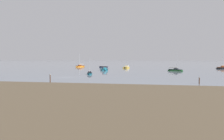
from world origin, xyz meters
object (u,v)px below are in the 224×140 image
(sailboat_moored_0, at_px, (90,74))
(rowboat_moored_1, at_px, (103,67))
(sailboat_moored_3, at_px, (224,68))
(mooring_post_left, at_px, (199,80))
(sailboat_moored_2, at_px, (175,70))
(mooring_post_right, at_px, (50,79))
(motorboat_moored_1, at_px, (127,68))
(motorboat_moored_0, at_px, (104,70))
(sailboat_moored_1, at_px, (80,66))

(sailboat_moored_0, bearing_deg, rowboat_moored_1, -8.45)
(sailboat_moored_3, height_order, mooring_post_left, sailboat_moored_3)
(sailboat_moored_2, distance_m, mooring_post_right, 47.41)
(rowboat_moored_1, relative_size, motorboat_moored_1, 0.90)
(motorboat_moored_0, xyz_separation_m, sailboat_moored_1, (-17.59, 25.42, -0.00))
(sailboat_moored_1, height_order, mooring_post_left, sailboat_moored_1)
(motorboat_moored_1, relative_size, mooring_post_left, 4.02)
(sailboat_moored_2, distance_m, motorboat_moored_1, 25.08)
(sailboat_moored_1, distance_m, motorboat_moored_1, 24.62)
(sailboat_moored_1, bearing_deg, rowboat_moored_1, 104.28)
(sailboat_moored_2, height_order, sailboat_moored_3, sailboat_moored_3)
(motorboat_moored_0, relative_size, sailboat_moored_1, 0.80)
(sailboat_moored_1, height_order, motorboat_moored_1, sailboat_moored_1)
(sailboat_moored_0, relative_size, mooring_post_left, 3.68)
(sailboat_moored_3, bearing_deg, motorboat_moored_0, 16.70)
(sailboat_moored_0, relative_size, motorboat_moored_0, 0.87)
(sailboat_moored_3, relative_size, mooring_post_left, 5.53)
(sailboat_moored_0, height_order, sailboat_moored_2, sailboat_moored_2)
(sailboat_moored_3, relative_size, mooring_post_right, 4.35)
(sailboat_moored_3, bearing_deg, sailboat_moored_2, 34.68)
(sailboat_moored_3, distance_m, mooring_post_left, 60.17)
(sailboat_moored_1, relative_size, motorboat_moored_1, 1.32)
(sailboat_moored_0, relative_size, mooring_post_right, 2.89)
(sailboat_moored_1, distance_m, sailboat_moored_3, 63.73)
(motorboat_moored_0, xyz_separation_m, mooring_post_right, (-1.68, -38.44, 0.43))
(rowboat_moored_1, relative_size, sailboat_moored_3, 0.65)
(motorboat_moored_0, distance_m, motorboat_moored_1, 18.98)
(sailboat_moored_1, xyz_separation_m, motorboat_moored_1, (23.49, -7.38, -0.01))
(sailboat_moored_0, bearing_deg, sailboat_moored_3, -65.73)
(sailboat_moored_0, xyz_separation_m, sailboat_moored_2, (24.56, 19.43, 0.06))
(sailboat_moored_2, xyz_separation_m, motorboat_moored_1, (-18.52, 16.91, 0.03))
(rowboat_moored_1, xyz_separation_m, mooring_post_left, (30.14, -59.55, 0.39))
(sailboat_moored_1, height_order, sailboat_moored_3, sailboat_moored_3)
(motorboat_moored_0, height_order, mooring_post_right, mooring_post_right)
(sailboat_moored_2, relative_size, motorboat_moored_1, 1.16)
(motorboat_moored_0, height_order, mooring_post_left, motorboat_moored_0)
(sailboat_moored_0, bearing_deg, sailboat_moored_1, 5.84)
(rowboat_moored_1, xyz_separation_m, sailboat_moored_1, (-11.91, 1.44, 0.11))
(motorboat_moored_0, xyz_separation_m, rowboat_moored_1, (-5.68, 23.98, -0.11))
(motorboat_moored_0, height_order, motorboat_moored_1, motorboat_moored_0)
(sailboat_moored_1, relative_size, sailboat_moored_2, 1.13)
(sailboat_moored_0, xyz_separation_m, mooring_post_right, (-1.54, -20.14, 0.52))
(mooring_post_right, bearing_deg, sailboat_moored_2, 56.59)
(sailboat_moored_0, height_order, sailboat_moored_1, sailboat_moored_1)
(motorboat_moored_1, bearing_deg, mooring_post_left, -154.20)
(rowboat_moored_1, bearing_deg, sailboat_moored_1, 6.48)
(motorboat_moored_1, bearing_deg, motorboat_moored_0, 168.60)
(sailboat_moored_1, xyz_separation_m, sailboat_moored_2, (42.02, -24.28, -0.04))
(motorboat_moored_1, xyz_separation_m, mooring_post_left, (18.55, -53.61, 0.29))
(sailboat_moored_1, bearing_deg, mooring_post_right, 35.15)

